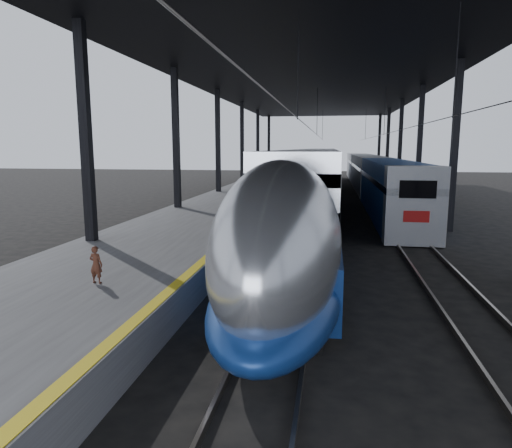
# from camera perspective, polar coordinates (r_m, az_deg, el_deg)

# --- Properties ---
(ground) EXTENTS (160.00, 160.00, 0.00)m
(ground) POSITION_cam_1_polar(r_m,az_deg,el_deg) (12.19, -6.65, -12.23)
(ground) COLOR black
(ground) RESTS_ON ground
(platform) EXTENTS (6.00, 80.00, 1.00)m
(platform) POSITION_cam_1_polar(r_m,az_deg,el_deg) (31.84, -2.84, 2.29)
(platform) COLOR #4C4C4F
(platform) RESTS_ON ground
(yellow_strip) EXTENTS (0.30, 80.00, 0.01)m
(yellow_strip) POSITION_cam_1_polar(r_m,az_deg,el_deg) (31.31, 2.17, 3.10)
(yellow_strip) COLOR yellow
(yellow_strip) RESTS_ON platform
(rails) EXTENTS (6.52, 80.00, 0.16)m
(rails) POSITION_cam_1_polar(r_m,az_deg,el_deg) (31.21, 11.68, 1.18)
(rails) COLOR slate
(rails) RESTS_ON ground
(canopy) EXTENTS (18.00, 75.00, 9.47)m
(canopy) POSITION_cam_1_polar(r_m,az_deg,el_deg) (31.24, 7.25, 17.94)
(canopy) COLOR black
(canopy) RESTS_ON ground
(tgv_train) EXTENTS (3.06, 65.20, 4.38)m
(tgv_train) POSITION_cam_1_polar(r_m,az_deg,el_deg) (38.38, 7.61, 5.78)
(tgv_train) COLOR #B9BCC1
(tgv_train) RESTS_ON ground
(second_train) EXTENTS (2.68, 56.05, 3.68)m
(second_train) POSITION_cam_1_polar(r_m,az_deg,el_deg) (48.62, 13.93, 6.14)
(second_train) COLOR navy
(second_train) RESTS_ON ground
(child) EXTENTS (0.39, 0.27, 1.00)m
(child) POSITION_cam_1_polar(r_m,az_deg,el_deg) (12.62, -19.37, -4.81)
(child) COLOR #462317
(child) RESTS_ON platform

